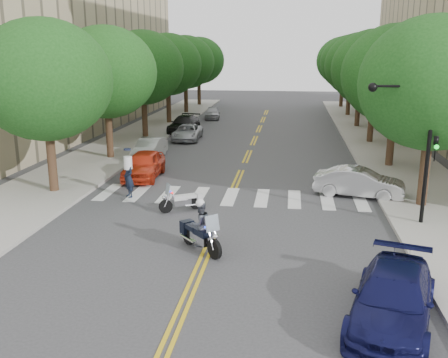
% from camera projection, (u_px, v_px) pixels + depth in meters
% --- Properties ---
extents(ground, '(140.00, 140.00, 0.00)m').
position_uv_depth(ground, '(208.00, 248.00, 18.06)').
color(ground, '#38383A').
rests_on(ground, ground).
extents(sidewalk_left, '(5.00, 60.00, 0.15)m').
position_uv_depth(sidewalk_left, '(137.00, 137.00, 40.36)').
color(sidewalk_left, '#9E9991').
rests_on(sidewalk_left, ground).
extents(sidewalk_right, '(5.00, 60.00, 0.15)m').
position_uv_depth(sidewalk_right, '(379.00, 143.00, 37.91)').
color(sidewalk_right, '#9E9991').
rests_on(sidewalk_right, ground).
extents(tree_l_0, '(6.40, 6.40, 8.45)m').
position_uv_depth(tree_l_0, '(45.00, 80.00, 23.54)').
color(tree_l_0, '#382316').
rests_on(tree_l_0, ground).
extents(tree_l_1, '(6.40, 6.40, 8.45)m').
position_uv_depth(tree_l_1, '(106.00, 72.00, 31.21)').
color(tree_l_1, '#382316').
rests_on(tree_l_1, ground).
extents(tree_l_2, '(6.40, 6.40, 8.45)m').
position_uv_depth(tree_l_2, '(143.00, 68.00, 38.88)').
color(tree_l_2, '#382316').
rests_on(tree_l_2, ground).
extents(tree_l_3, '(6.40, 6.40, 8.45)m').
position_uv_depth(tree_l_3, '(168.00, 65.00, 46.55)').
color(tree_l_3, '#382316').
rests_on(tree_l_3, ground).
extents(tree_l_4, '(6.40, 6.40, 8.45)m').
position_uv_depth(tree_l_4, '(185.00, 62.00, 54.22)').
color(tree_l_4, '#382316').
rests_on(tree_l_4, ground).
extents(tree_l_5, '(6.40, 6.40, 8.45)m').
position_uv_depth(tree_l_5, '(199.00, 61.00, 61.89)').
color(tree_l_5, '#382316').
rests_on(tree_l_5, ground).
extents(tree_r_0, '(6.40, 6.40, 8.45)m').
position_uv_depth(tree_r_0, '(434.00, 83.00, 21.27)').
color(tree_r_0, '#382316').
rests_on(tree_r_0, ground).
extents(tree_r_1, '(6.40, 6.40, 8.45)m').
position_uv_depth(tree_r_1, '(396.00, 74.00, 28.94)').
color(tree_r_1, '#382316').
rests_on(tree_r_1, ground).
extents(tree_r_2, '(6.40, 6.40, 8.45)m').
position_uv_depth(tree_r_2, '(375.00, 69.00, 36.61)').
color(tree_r_2, '#382316').
rests_on(tree_r_2, ground).
extents(tree_r_3, '(6.40, 6.40, 8.45)m').
position_uv_depth(tree_r_3, '(361.00, 65.00, 44.28)').
color(tree_r_3, '#382316').
rests_on(tree_r_3, ground).
extents(tree_r_4, '(6.40, 6.40, 8.45)m').
position_uv_depth(tree_r_4, '(351.00, 63.00, 51.95)').
color(tree_r_4, '#382316').
rests_on(tree_r_4, ground).
extents(tree_r_5, '(6.40, 6.40, 8.45)m').
position_uv_depth(tree_r_5, '(343.00, 61.00, 59.62)').
color(tree_r_5, '#382316').
rests_on(tree_r_5, ground).
extents(traffic_signal_pole, '(2.82, 0.42, 6.00)m').
position_uv_depth(traffic_signal_pole, '(417.00, 135.00, 19.47)').
color(traffic_signal_pole, black).
rests_on(traffic_signal_pole, ground).
extents(motorcycle_police, '(1.81, 1.91, 1.93)m').
position_uv_depth(motorcycle_police, '(200.00, 227.00, 17.66)').
color(motorcycle_police, black).
rests_on(motorcycle_police, ground).
extents(motorcycle_parked, '(1.83, 1.27, 1.31)m').
position_uv_depth(motorcycle_parked, '(185.00, 201.00, 22.15)').
color(motorcycle_parked, black).
rests_on(motorcycle_parked, ground).
extents(officer_standing, '(0.81, 0.84, 1.94)m').
position_uv_depth(officer_standing, '(129.00, 178.00, 24.00)').
color(officer_standing, black).
rests_on(officer_standing, ground).
extents(convertible, '(4.51, 2.45, 1.41)m').
position_uv_depth(convertible, '(359.00, 182.00, 24.19)').
color(convertible, '#B4B4B6').
rests_on(convertible, ground).
extents(sedan_blue, '(3.26, 5.22, 1.41)m').
position_uv_depth(sedan_blue, '(393.00, 298.00, 12.96)').
color(sedan_blue, '#0F103F').
rests_on(sedan_blue, ground).
extents(parked_car_a, '(1.97, 4.50, 1.51)m').
position_uv_depth(parked_car_a, '(144.00, 165.00, 27.65)').
color(parked_car_a, red).
rests_on(parked_car_a, ground).
extents(parked_car_b, '(1.53, 4.05, 1.32)m').
position_uv_depth(parked_car_b, '(150.00, 149.00, 32.61)').
color(parked_car_b, silver).
rests_on(parked_car_b, ground).
extents(parked_car_c, '(2.16, 4.41, 1.20)m').
position_uv_depth(parked_car_c, '(187.00, 132.00, 39.28)').
color(parked_car_c, '#B3B5BC').
rests_on(parked_car_c, ground).
extents(parked_car_d, '(2.33, 4.97, 1.40)m').
position_uv_depth(parked_car_d, '(184.00, 124.00, 42.87)').
color(parked_car_d, black).
rests_on(parked_car_d, ground).
extents(parked_car_e, '(1.83, 3.77, 1.24)m').
position_uv_depth(parked_car_e, '(213.00, 113.00, 51.17)').
color(parked_car_e, '#A3A3A8').
rests_on(parked_car_e, ground).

